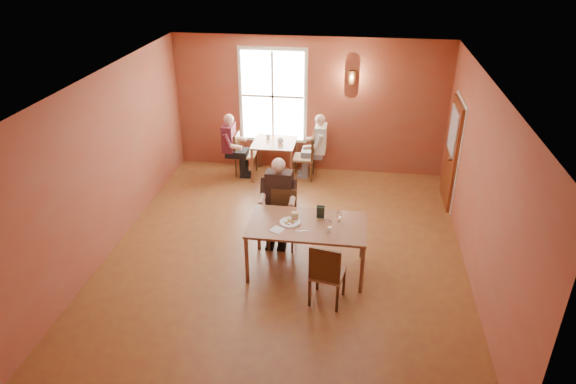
# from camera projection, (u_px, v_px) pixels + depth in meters

# --- Properties ---
(ground) EXTENTS (6.00, 7.00, 0.01)m
(ground) POSITION_uv_depth(u_px,v_px,m) (286.00, 251.00, 8.89)
(ground) COLOR brown
(ground) RESTS_ON ground
(wall_back) EXTENTS (6.00, 0.04, 3.00)m
(wall_back) POSITION_uv_depth(u_px,v_px,m) (309.00, 106.00, 11.28)
(wall_back) COLOR brown
(wall_back) RESTS_ON ground
(wall_front) EXTENTS (6.00, 0.04, 3.00)m
(wall_front) POSITION_uv_depth(u_px,v_px,m) (236.00, 320.00, 5.12)
(wall_front) COLOR brown
(wall_front) RESTS_ON ground
(wall_left) EXTENTS (0.04, 7.00, 3.00)m
(wall_left) POSITION_uv_depth(u_px,v_px,m) (109.00, 162.00, 8.58)
(wall_left) COLOR brown
(wall_left) RESTS_ON ground
(wall_right) EXTENTS (0.04, 7.00, 3.00)m
(wall_right) POSITION_uv_depth(u_px,v_px,m) (480.00, 184.00, 7.83)
(wall_right) COLOR brown
(wall_right) RESTS_ON ground
(ceiling) EXTENTS (6.00, 7.00, 0.04)m
(ceiling) POSITION_uv_depth(u_px,v_px,m) (286.00, 80.00, 7.51)
(ceiling) COLOR white
(ceiling) RESTS_ON wall_back
(window) EXTENTS (1.36, 0.10, 1.96)m
(window) POSITION_uv_depth(u_px,v_px,m) (273.00, 96.00, 11.25)
(window) COLOR white
(window) RESTS_ON wall_back
(door) EXTENTS (0.12, 1.04, 2.10)m
(door) POSITION_uv_depth(u_px,v_px,m) (451.00, 153.00, 10.06)
(door) COLOR maroon
(door) RESTS_ON ground
(wall_sconce) EXTENTS (0.16, 0.16, 0.28)m
(wall_sconce) POSITION_uv_depth(u_px,v_px,m) (352.00, 77.00, 10.76)
(wall_sconce) COLOR brown
(wall_sconce) RESTS_ON wall_back
(main_table) EXTENTS (1.85, 1.04, 0.86)m
(main_table) POSITION_uv_depth(u_px,v_px,m) (307.00, 247.00, 8.22)
(main_table) COLOR brown
(main_table) RESTS_ON ground
(chair_diner_main) EXTENTS (0.45, 0.45, 1.01)m
(chair_diner_main) POSITION_uv_depth(u_px,v_px,m) (282.00, 221.00, 8.82)
(chair_diner_main) COLOR #3F260F
(chair_diner_main) RESTS_ON ground
(diner_main) EXTENTS (0.59, 0.59, 1.49)m
(diner_main) POSITION_uv_depth(u_px,v_px,m) (282.00, 209.00, 8.68)
(diner_main) COLOR black
(diner_main) RESTS_ON ground
(chair_empty) EXTENTS (0.54, 0.54, 1.04)m
(chair_empty) POSITION_uv_depth(u_px,v_px,m) (328.00, 272.00, 7.48)
(chair_empty) COLOR #542C1C
(chair_empty) RESTS_ON ground
(plate_food) EXTENTS (0.39, 0.39, 0.04)m
(plate_food) POSITION_uv_depth(u_px,v_px,m) (290.00, 222.00, 8.03)
(plate_food) COLOR silver
(plate_food) RESTS_ON main_table
(sandwich) EXTENTS (0.12, 0.12, 0.12)m
(sandwich) POSITION_uv_depth(u_px,v_px,m) (295.00, 217.00, 8.09)
(sandwich) COLOR tan
(sandwich) RESTS_ON main_table
(goblet_a) EXTENTS (0.09, 0.09, 0.21)m
(goblet_a) POSITION_uv_depth(u_px,v_px,m) (339.00, 216.00, 8.02)
(goblet_a) COLOR silver
(goblet_a) RESTS_ON main_table
(goblet_c) EXTENTS (0.09, 0.09, 0.21)m
(goblet_c) POSITION_uv_depth(u_px,v_px,m) (329.00, 226.00, 7.75)
(goblet_c) COLOR white
(goblet_c) RESTS_ON main_table
(menu_stand) EXTENTS (0.12, 0.06, 0.21)m
(menu_stand) POSITION_uv_depth(u_px,v_px,m) (321.00, 212.00, 8.15)
(menu_stand) COLOR black
(menu_stand) RESTS_ON main_table
(knife) EXTENTS (0.23, 0.06, 0.00)m
(knife) POSITION_uv_depth(u_px,v_px,m) (303.00, 231.00, 7.83)
(knife) COLOR silver
(knife) RESTS_ON main_table
(napkin) EXTENTS (0.25, 0.25, 0.01)m
(napkin) POSITION_uv_depth(u_px,v_px,m) (277.00, 230.00, 7.86)
(napkin) COLOR silver
(napkin) RESTS_ON main_table
(second_table) EXTENTS (0.92, 0.92, 0.82)m
(second_table) POSITION_uv_depth(u_px,v_px,m) (275.00, 159.00, 11.42)
(second_table) COLOR brown
(second_table) RESTS_ON ground
(chair_diner_white) EXTENTS (0.44, 0.44, 1.00)m
(chair_diner_white) POSITION_uv_depth(u_px,v_px,m) (304.00, 157.00, 11.30)
(chair_diner_white) COLOR brown
(chair_diner_white) RESTS_ON ground
(diner_white) EXTENTS (0.56, 0.56, 1.40)m
(diner_white) POSITION_uv_depth(u_px,v_px,m) (305.00, 148.00, 11.20)
(diner_white) COLOR white
(diner_white) RESTS_ON ground
(chair_diner_maroon) EXTENTS (0.43, 0.43, 0.97)m
(chair_diner_maroon) POSITION_uv_depth(u_px,v_px,m) (246.00, 154.00, 11.47)
(chair_diner_maroon) COLOR #562D18
(chair_diner_maroon) RESTS_ON ground
(diner_maroon) EXTENTS (0.55, 0.55, 1.38)m
(diner_maroon) POSITION_uv_depth(u_px,v_px,m) (244.00, 145.00, 11.37)
(diner_maroon) COLOR #51161A
(diner_maroon) RESTS_ON ground
(cup_a) EXTENTS (0.17, 0.17, 0.11)m
(cup_a) POSITION_uv_depth(u_px,v_px,m) (280.00, 141.00, 11.12)
(cup_a) COLOR silver
(cup_a) RESTS_ON second_table
(cup_b) EXTENTS (0.13, 0.13, 0.10)m
(cup_b) POSITION_uv_depth(u_px,v_px,m) (268.00, 137.00, 11.36)
(cup_b) COLOR silver
(cup_b) RESTS_ON second_table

